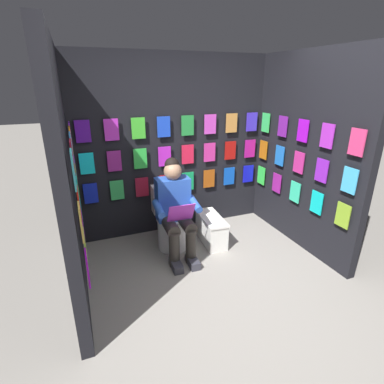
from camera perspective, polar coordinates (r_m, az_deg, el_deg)
ground_plane at (r=3.04m, az=9.41°, el=-21.58°), size 30.00×30.00×0.00m
display_wall_back at (r=4.10m, az=-3.40°, el=8.58°), size 2.73×0.14×2.36m
display_wall_left at (r=3.94m, az=20.76°, el=6.80°), size 0.14×1.87×2.36m
display_wall_right at (r=2.96m, az=-22.84°, el=2.23°), size 0.14×1.87×2.36m
toilet at (r=3.86m, az=-4.03°, el=-5.64°), size 0.41×0.56×0.77m
person_reading at (r=3.55m, az=-3.14°, el=-3.20°), size 0.53×0.69×1.19m
comic_longbox_near at (r=3.99m, az=3.67°, el=-7.09°), size 0.30×0.62×0.36m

